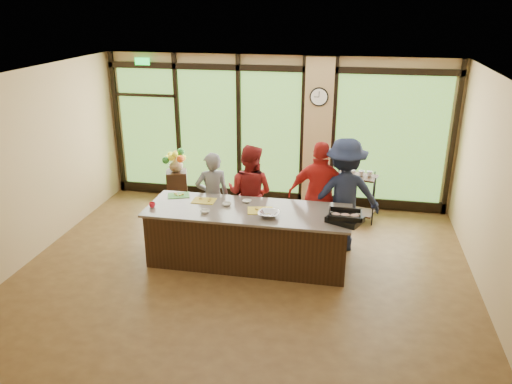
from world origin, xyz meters
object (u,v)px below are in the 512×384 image
at_px(cook_right, 344,195).
at_px(flower_stand, 177,190).
at_px(roasting_pan, 345,219).
at_px(island_base, 248,237).
at_px(cook_left, 213,197).
at_px(bar_cart, 356,191).

bearing_deg(cook_right, flower_stand, -31.50).
relative_size(cook_right, roasting_pan, 4.01).
bearing_deg(flower_stand, roasting_pan, -50.20).
xyz_separation_m(island_base, cook_right, (1.45, 0.80, 0.52)).
xyz_separation_m(cook_left, cook_right, (2.22, 0.12, 0.16)).
bearing_deg(island_base, cook_right, 28.74).
bearing_deg(roasting_pan, island_base, -162.60).
relative_size(island_base, flower_stand, 3.88).
bearing_deg(bar_cart, flower_stand, -163.13).
xyz_separation_m(cook_right, flower_stand, (-3.31, 1.11, -0.56)).
bearing_deg(island_base, flower_stand, 134.36).
xyz_separation_m(island_base, cook_left, (-0.77, 0.68, 0.36)).
bearing_deg(bar_cart, roasting_pan, -78.88).
bearing_deg(cook_right, cook_left, -9.93).
relative_size(island_base, roasting_pan, 6.45).
relative_size(island_base, cook_right, 1.61).
xyz_separation_m(island_base, flower_stand, (-1.86, 1.90, -0.04)).
height_order(cook_right, flower_stand, cook_right).
xyz_separation_m(roasting_pan, flower_stand, (-3.36, 2.09, -0.56)).
bearing_deg(cook_left, flower_stand, -73.27).
bearing_deg(flower_stand, cook_left, -66.58).
bearing_deg(roasting_pan, cook_right, 117.24).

